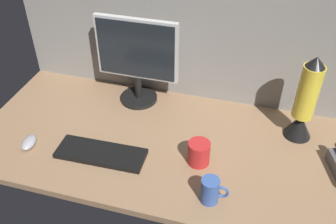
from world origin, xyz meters
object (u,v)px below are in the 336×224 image
object	(u,v)px
monitor	(137,58)
lava_lamp	(305,105)
keyboard	(101,153)
mug_ceramic_blue	(211,190)
mouse	(29,142)
mug_red_plastic	(199,153)

from	to	relation	value
monitor	lava_lamp	world-z (taller)	monitor
keyboard	lava_lamp	world-z (taller)	lava_lamp
monitor	keyboard	size ratio (longest dim) A/B	1.14
keyboard	mug_ceramic_blue	world-z (taller)	mug_ceramic_blue
keyboard	mouse	xyz separation A→B (cm)	(-31.86, -2.80, 0.70)
mouse	mug_red_plastic	xyz separation A→B (cm)	(71.40, 10.00, 3.36)
mug_ceramic_blue	lava_lamp	bearing A→B (deg)	56.88
monitor	mouse	bearing A→B (deg)	-127.09
lava_lamp	keyboard	bearing A→B (deg)	-155.55
mouse	mug_ceramic_blue	xyz separation A→B (cm)	(79.50, -7.90, 3.55)
monitor	mug_red_plastic	distance (cm)	54.29
mouse	lava_lamp	size ratio (longest dim) A/B	0.24
mug_red_plastic	keyboard	bearing A→B (deg)	-169.68
mug_ceramic_blue	mug_red_plastic	size ratio (longest dim) A/B	1.03
mug_red_plastic	lava_lamp	xyz separation A→B (cm)	(38.11, 28.10, 11.39)
mouse	lava_lamp	xyz separation A→B (cm)	(109.51, 38.10, 14.75)
monitor	mouse	xyz separation A→B (cm)	(-33.94, -44.89, -21.43)
monitor	mouse	size ratio (longest dim) A/B	4.41
lava_lamp	monitor	bearing A→B (deg)	174.86
monitor	keyboard	distance (cm)	47.60
mug_ceramic_blue	lava_lamp	xyz separation A→B (cm)	(30.01, 46.00, 11.20)
keyboard	mug_red_plastic	bearing A→B (deg)	8.72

